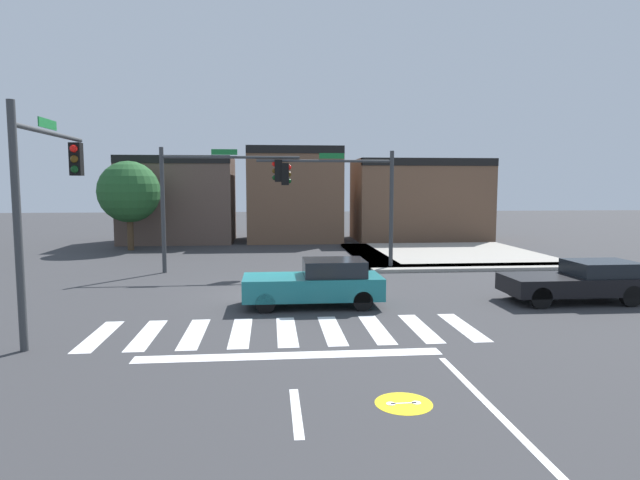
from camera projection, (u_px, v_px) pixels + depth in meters
ground_plane at (282, 296)px, 18.33m from camera, size 120.00×120.00×0.00m
crosswalk_near at (287, 331)px, 13.88m from camera, size 9.88×2.87×0.01m
lane_markings at (391, 469)px, 7.12m from camera, size 6.80×18.75×0.01m
bike_detector_marking at (404, 403)px, 9.28m from camera, size 1.00×1.00×0.01m
curb_corner_northeast at (439, 255)px, 28.45m from camera, size 10.00×10.60×0.15m
storefront_row at (309, 198)px, 36.75m from camera, size 24.46×5.77×6.28m
traffic_signal_northeast at (342, 187)px, 23.58m from camera, size 6.03×0.32×5.27m
traffic_signal_northwest at (216, 185)px, 23.10m from camera, size 5.95×0.32×5.37m
traffic_signal_southwest at (47, 183)px, 13.54m from camera, size 0.32×4.39×5.61m
car_black at (579, 281)px, 17.36m from camera, size 4.32×1.87×1.32m
car_teal at (317, 283)px, 16.75m from camera, size 4.28×1.79×1.46m
roadside_tree at (129, 192)px, 31.07m from camera, size 3.55×3.55×5.17m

